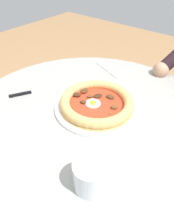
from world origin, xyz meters
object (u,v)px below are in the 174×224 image
object	(u,v)px
dining_table	(89,146)
fork_utensil	(107,70)
pizza_on_plate	(97,103)
water_glass	(90,177)
steak_knife	(12,96)

from	to	relation	value
dining_table	fork_utensil	bearing A→B (deg)	115.73
pizza_on_plate	fork_utensil	size ratio (longest dim) A/B	1.82
water_glass	steak_knife	size ratio (longest dim) A/B	0.45
water_glass	dining_table	bearing A→B (deg)	128.88
dining_table	water_glass	bearing A→B (deg)	-51.12
water_glass	steak_knife	distance (m)	0.47
dining_table	fork_utensil	distance (m)	0.37
dining_table	steak_knife	bearing A→B (deg)	-163.71
water_glass	steak_knife	xyz separation A→B (m)	(-0.45, 0.10, -0.03)
dining_table	fork_utensil	world-z (taller)	fork_utensil
dining_table	pizza_on_plate	distance (m)	0.17
pizza_on_plate	steak_knife	xyz separation A→B (m)	(-0.29, -0.15, -0.02)
steak_knife	water_glass	bearing A→B (deg)	-11.90
steak_knife	dining_table	bearing A→B (deg)	16.29
pizza_on_plate	water_glass	distance (m)	0.30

